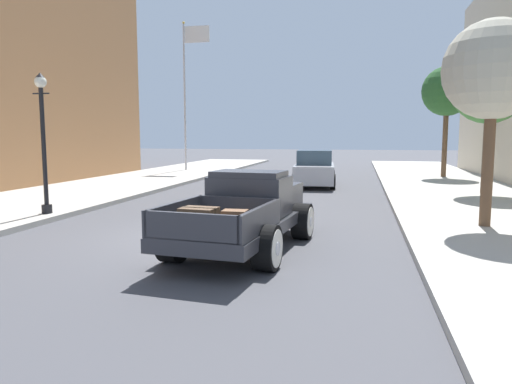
{
  "coord_description": "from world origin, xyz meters",
  "views": [
    {
      "loc": [
        3.47,
        -10.17,
        2.3
      ],
      "look_at": [
        1.14,
        0.6,
        1.0
      ],
      "focal_mm": 33.52,
      "sensor_mm": 36.0,
      "label": 1
    }
  ],
  "objects_px": {
    "hotrod_truck_gunmetal": "(248,211)",
    "street_lamp_near": "(43,133)",
    "flagpole": "(188,80)",
    "street_tree_third": "(447,92)",
    "street_tree_second": "(490,87)",
    "car_background_silver": "(314,169)",
    "street_tree_nearest": "(493,71)"
  },
  "relations": [
    {
      "from": "street_lamp_near",
      "to": "car_background_silver",
      "type": "bearing_deg",
      "value": 57.64
    },
    {
      "from": "street_tree_second",
      "to": "street_tree_third",
      "type": "xyz_separation_m",
      "value": [
        -0.24,
        7.47,
        0.49
      ]
    },
    {
      "from": "hotrod_truck_gunmetal",
      "to": "street_tree_nearest",
      "type": "xyz_separation_m",
      "value": [
        5.21,
        2.68,
        3.04
      ]
    },
    {
      "from": "hotrod_truck_gunmetal",
      "to": "street_tree_nearest",
      "type": "relative_size",
      "value": 1.05
    },
    {
      "from": "street_lamp_near",
      "to": "street_tree_second",
      "type": "height_order",
      "value": "street_tree_second"
    },
    {
      "from": "street_lamp_near",
      "to": "street_tree_nearest",
      "type": "distance_m",
      "value": 11.57
    },
    {
      "from": "hotrod_truck_gunmetal",
      "to": "flagpole",
      "type": "distance_m",
      "value": 21.62
    },
    {
      "from": "hotrod_truck_gunmetal",
      "to": "street_lamp_near",
      "type": "height_order",
      "value": "street_lamp_near"
    },
    {
      "from": "street_tree_nearest",
      "to": "street_tree_second",
      "type": "height_order",
      "value": "street_tree_second"
    },
    {
      "from": "hotrod_truck_gunmetal",
      "to": "car_background_silver",
      "type": "xyz_separation_m",
      "value": [
        0.23,
        12.37,
        0.01
      ]
    },
    {
      "from": "street_tree_nearest",
      "to": "hotrod_truck_gunmetal",
      "type": "bearing_deg",
      "value": -152.72
    },
    {
      "from": "street_tree_third",
      "to": "car_background_silver",
      "type": "bearing_deg",
      "value": -143.05
    },
    {
      "from": "street_tree_nearest",
      "to": "car_background_silver",
      "type": "bearing_deg",
      "value": 117.19
    },
    {
      "from": "street_lamp_near",
      "to": "flagpole",
      "type": "height_order",
      "value": "flagpole"
    },
    {
      "from": "street_lamp_near",
      "to": "flagpole",
      "type": "relative_size",
      "value": 0.42
    },
    {
      "from": "car_background_silver",
      "to": "street_tree_second",
      "type": "height_order",
      "value": "street_tree_second"
    },
    {
      "from": "hotrod_truck_gunmetal",
      "to": "street_lamp_near",
      "type": "bearing_deg",
      "value": 161.32
    },
    {
      "from": "hotrod_truck_gunmetal",
      "to": "street_lamp_near",
      "type": "xyz_separation_m",
      "value": [
        -6.27,
        2.12,
        1.63
      ]
    },
    {
      "from": "flagpole",
      "to": "street_tree_nearest",
      "type": "bearing_deg",
      "value": -50.76
    },
    {
      "from": "hotrod_truck_gunmetal",
      "to": "flagpole",
      "type": "height_order",
      "value": "flagpole"
    },
    {
      "from": "hotrod_truck_gunmetal",
      "to": "car_background_silver",
      "type": "bearing_deg",
      "value": 88.93
    },
    {
      "from": "street_lamp_near",
      "to": "flagpole",
      "type": "bearing_deg",
      "value": 96.95
    },
    {
      "from": "street_lamp_near",
      "to": "street_tree_nearest",
      "type": "height_order",
      "value": "street_tree_nearest"
    },
    {
      "from": "flagpole",
      "to": "street_tree_third",
      "type": "height_order",
      "value": "flagpole"
    },
    {
      "from": "flagpole",
      "to": "street_tree_third",
      "type": "bearing_deg",
      "value": -8.17
    },
    {
      "from": "street_tree_third",
      "to": "hotrod_truck_gunmetal",
      "type": "bearing_deg",
      "value": -111.01
    },
    {
      "from": "street_tree_nearest",
      "to": "street_lamp_near",
      "type": "bearing_deg",
      "value": -177.17
    },
    {
      "from": "flagpole",
      "to": "hotrod_truck_gunmetal",
      "type": "bearing_deg",
      "value": -66.57
    },
    {
      "from": "street_lamp_near",
      "to": "street_tree_third",
      "type": "relative_size",
      "value": 0.67
    },
    {
      "from": "street_tree_nearest",
      "to": "street_tree_third",
      "type": "xyz_separation_m",
      "value": [
        1.38,
        14.47,
        0.77
      ]
    },
    {
      "from": "hotrod_truck_gunmetal",
      "to": "street_tree_second",
      "type": "height_order",
      "value": "street_tree_second"
    },
    {
      "from": "car_background_silver",
      "to": "street_tree_third",
      "type": "relative_size",
      "value": 0.77
    }
  ]
}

